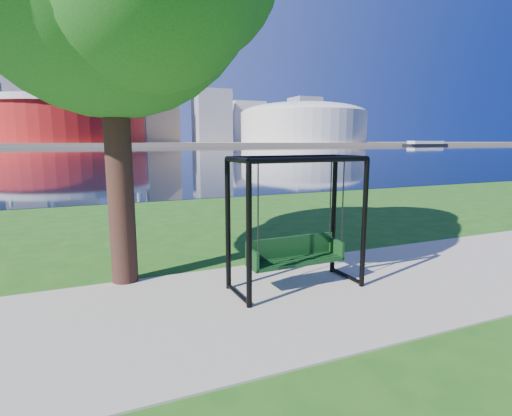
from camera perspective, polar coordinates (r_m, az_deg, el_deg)
ground at (r=7.48m, az=1.13°, el=-11.79°), size 900.00×900.00×0.00m
path at (r=7.06m, az=2.84°, el=-13.02°), size 120.00×4.00×0.03m
river at (r=108.43m, az=-21.80°, el=7.40°), size 900.00×180.00×0.02m
far_bank at (r=312.37m, az=-22.87°, el=8.45°), size 900.00×228.00×2.00m
stadium at (r=241.73m, az=-25.33°, el=11.34°), size 83.00×83.00×32.00m
arena at (r=278.27m, az=6.74°, el=12.14°), size 84.00×84.00×26.56m
skyline at (r=327.44m, az=-24.07°, el=14.51°), size 392.00×66.00×96.50m
swing at (r=7.33m, az=5.70°, el=-2.57°), size 2.43×1.11×2.46m
barge at (r=269.90m, az=23.05°, el=8.46°), size 29.83×8.37×2.97m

